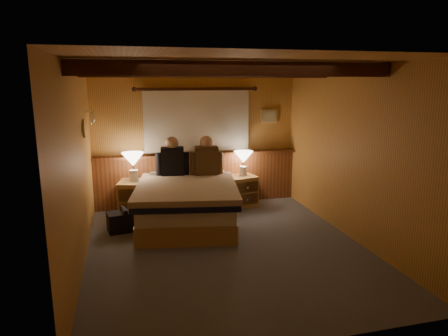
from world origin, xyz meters
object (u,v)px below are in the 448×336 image
object	(u,v)px
duffel_bag	(124,221)
person_right	(206,158)
lamp_left	(133,161)
nightstand_right	(241,190)
bed	(187,203)
lamp_right	(243,159)
person_left	(172,159)
nightstand_left	(136,198)

from	to	relation	value
duffel_bag	person_right	bearing A→B (deg)	12.89
lamp_left	duffel_bag	world-z (taller)	lamp_left
nightstand_right	person_right	bearing A→B (deg)	-176.51
nightstand_right	lamp_left	bearing A→B (deg)	170.59
bed	lamp_right	world-z (taller)	lamp_right
lamp_left	person_left	world-z (taller)	person_left
bed	person_left	distance (m)	0.87
lamp_right	nightstand_right	bearing A→B (deg)	-171.56
lamp_right	duffel_bag	bearing A→B (deg)	-159.40
nightstand_left	duffel_bag	bearing A→B (deg)	-95.35
lamp_right	person_right	size ratio (longest dim) A/B	0.65
person_right	nightstand_left	bearing A→B (deg)	-177.07
person_left	person_right	xyz separation A→B (m)	(0.56, -0.10, 0.00)
nightstand_right	lamp_right	xyz separation A→B (m)	(0.04, 0.01, 0.58)
nightstand_right	lamp_left	world-z (taller)	lamp_left
duffel_bag	lamp_right	bearing A→B (deg)	10.21
lamp_left	duffel_bag	size ratio (longest dim) A/B	0.89
nightstand_left	nightstand_right	distance (m)	1.84
bed	lamp_left	distance (m)	1.15
person_right	duffel_bag	xyz separation A→B (m)	(-1.37, -0.59, -0.77)
lamp_left	person_right	world-z (taller)	person_right
nightstand_left	duffel_bag	size ratio (longest dim) A/B	1.17
lamp_right	nightstand_left	bearing A→B (deg)	-176.10
person_left	person_right	size ratio (longest dim) A/B	0.99
bed	nightstand_left	world-z (taller)	bed
person_right	duffel_bag	bearing A→B (deg)	-150.76
nightstand_right	person_right	xyz separation A→B (m)	(-0.66, -0.18, 0.65)
nightstand_right	lamp_right	bearing A→B (deg)	-3.56
lamp_right	person_right	world-z (taller)	person_right
person_left	nightstand_left	bearing A→B (deg)	-170.50
nightstand_right	duffel_bag	xyz separation A→B (m)	(-2.04, -0.77, -0.12)
nightstand_right	duffel_bag	bearing A→B (deg)	-171.16
bed	duffel_bag	bearing A→B (deg)	-166.82
bed	duffel_bag	distance (m)	0.97
bed	person_left	bearing A→B (deg)	111.93
nightstand_right	person_left	bearing A→B (deg)	172.14
person_left	bed	bearing A→B (deg)	-71.68
lamp_left	lamp_right	xyz separation A→B (m)	(1.90, 0.09, -0.07)
bed	person_left	world-z (taller)	person_left
nightstand_left	duffel_bag	world-z (taller)	nightstand_left
lamp_left	bed	bearing A→B (deg)	-39.61
nightstand_left	duffel_bag	xyz separation A→B (m)	(-0.20, -0.65, -0.14)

